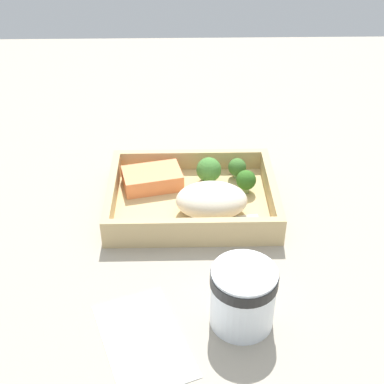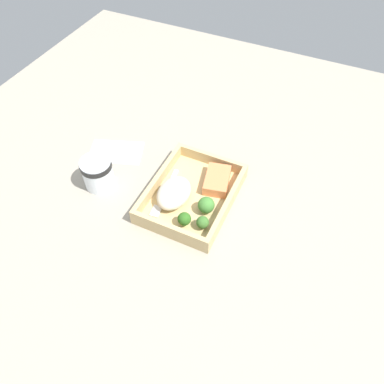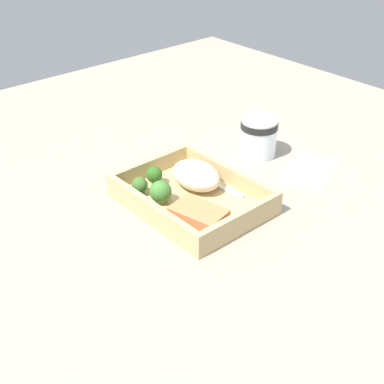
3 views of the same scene
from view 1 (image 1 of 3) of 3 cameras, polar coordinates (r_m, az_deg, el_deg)
ground_plane at (r=86.52cm, az=0.00°, el=-2.01°), size 160.00×160.00×2.00cm
takeout_tray at (r=85.56cm, az=0.00°, el=-1.15°), size 26.39×20.31×1.20cm
tray_rim at (r=84.25cm, az=0.00°, el=0.09°), size 26.39×20.31×3.32cm
salmon_fillet at (r=87.97cm, az=-4.26°, el=1.44°), size 10.50×7.96×2.76cm
mashed_potatoes at (r=80.96cm, az=2.10°, el=-0.89°), size 10.88×7.80×4.90cm
broccoli_floret_1 at (r=89.80cm, az=4.84°, el=2.62°), size 3.03×3.03×3.56cm
broccoli_floret_2 at (r=86.28cm, az=5.79°, el=1.23°), size 3.23×3.23×3.88cm
broccoli_floret_3 at (r=88.27cm, az=1.80°, el=2.35°), size 4.13×4.13×4.41cm
fork at (r=80.08cm, az=2.42°, el=-3.36°), size 15.89×3.38×0.44cm
paper_cup at (r=65.07cm, az=5.46°, el=-10.78°), size 8.05×8.05×8.30cm
receipt_slip at (r=66.36cm, az=-5.20°, el=-15.40°), size 13.73×17.10×0.24cm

